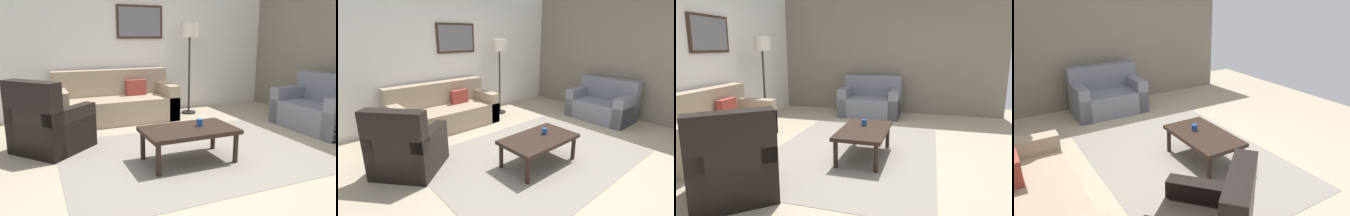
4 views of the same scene
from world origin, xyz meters
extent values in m
plane|color=tan|center=(0.00, 0.00, 0.00)|extent=(8.00, 8.00, 0.00)
cube|color=silver|center=(0.00, 2.60, 1.40)|extent=(6.00, 0.12, 2.80)
cube|color=gray|center=(0.00, 0.00, 0.00)|extent=(3.20, 2.34, 0.01)
cube|color=gray|center=(-0.46, 2.01, 0.21)|extent=(2.07, 0.89, 0.42)
cube|color=gray|center=(-0.46, 2.33, 0.44)|extent=(2.07, 0.24, 0.88)
cube|color=gray|center=(-1.39, 2.01, 0.31)|extent=(0.20, 0.89, 0.62)
cube|color=gray|center=(0.48, 2.01, 0.31)|extent=(0.20, 0.89, 0.62)
cube|color=#99382D|center=(-0.06, 2.11, 0.56)|extent=(0.36, 0.12, 0.28)
cube|color=slate|center=(2.39, 0.24, 0.21)|extent=(0.82, 1.31, 0.42)
cube|color=slate|center=(2.68, 0.24, 0.44)|extent=(0.24, 1.31, 0.88)
cube|color=slate|center=(2.39, 0.80, 0.31)|extent=(0.82, 0.20, 0.62)
cube|color=black|center=(-1.59, 0.88, 0.22)|extent=(1.13, 1.13, 0.44)
cube|color=black|center=(-1.81, 0.68, 0.47)|extent=(0.68, 0.73, 0.95)
cube|color=black|center=(-1.38, 0.64, 0.30)|extent=(0.70, 0.65, 0.60)
cube|color=black|center=(-1.80, 1.12, 0.30)|extent=(0.70, 0.65, 0.60)
cylinder|color=black|center=(-0.62, -0.45, 0.18)|extent=(0.06, 0.06, 0.36)
cylinder|color=black|center=(0.36, -0.45, 0.18)|extent=(0.06, 0.06, 0.36)
cylinder|color=black|center=(-0.62, 0.07, 0.18)|extent=(0.06, 0.06, 0.36)
cylinder|color=black|center=(0.36, 0.07, 0.18)|extent=(0.06, 0.06, 0.36)
cube|color=black|center=(-0.13, -0.19, 0.39)|extent=(1.10, 0.64, 0.05)
cylinder|color=#1E478C|center=(0.03, -0.15, 0.45)|extent=(0.08, 0.08, 0.08)
cylinder|color=black|center=(0.99, 2.05, 0.01)|extent=(0.28, 0.28, 0.03)
cylinder|color=#262626|center=(0.99, 2.05, 0.72)|extent=(0.04, 0.04, 1.45)
cylinder|color=beige|center=(0.99, 2.05, 1.58)|extent=(0.32, 0.32, 0.26)
cube|color=#382316|center=(0.17, 2.52, 1.73)|extent=(0.89, 0.04, 0.61)
cube|color=slate|center=(0.17, 2.50, 1.73)|extent=(0.81, 0.01, 0.53)
camera|label=1|loc=(-1.79, -3.45, 1.47)|focal=34.44mm
camera|label=2|loc=(-2.61, -2.32, 1.84)|focal=26.36mm
camera|label=3|loc=(-3.98, -1.04, 1.52)|focal=31.46mm
camera|label=4|loc=(-3.40, 2.20, 2.26)|focal=35.02mm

